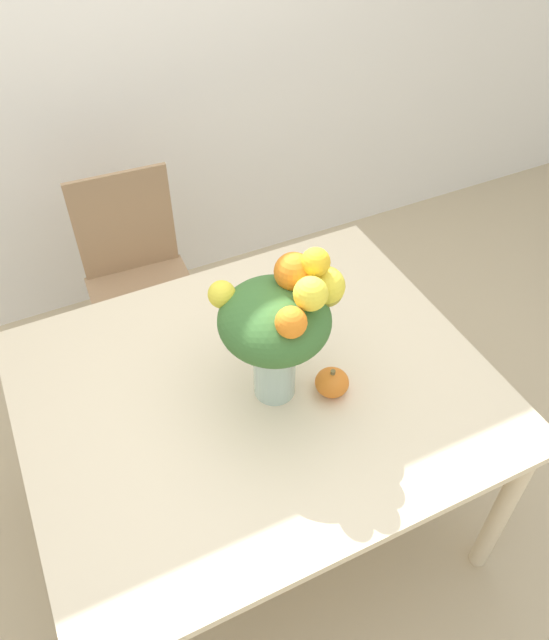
{
  "coord_description": "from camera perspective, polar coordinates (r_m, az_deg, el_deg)",
  "views": [
    {
      "loc": [
        -0.47,
        -1.09,
        2.19
      ],
      "look_at": [
        0.04,
        -0.03,
        1.04
      ],
      "focal_mm": 35.0,
      "sensor_mm": 36.0,
      "label": 1
    }
  ],
  "objects": [
    {
      "name": "dining_table",
      "position": [
        1.93,
        -1.53,
        -7.64
      ],
      "size": [
        1.37,
        1.13,
        0.75
      ],
      "color": "beige",
      "rests_on": "ground_plane"
    },
    {
      "name": "ground_plane",
      "position": [
        2.49,
        -1.23,
        -17.09
      ],
      "size": [
        12.0,
        12.0,
        0.0
      ],
      "primitive_type": "plane",
      "color": "tan"
    },
    {
      "name": "wall_back",
      "position": [
        2.76,
        -16.35,
        25.28
      ],
      "size": [
        8.0,
        0.06,
        2.7
      ],
      "color": "white",
      "rests_on": "ground_plane"
    },
    {
      "name": "pumpkin",
      "position": [
        1.83,
        5.28,
        -5.7
      ],
      "size": [
        0.1,
        0.1,
        0.09
      ],
      "color": "orange",
      "rests_on": "dining_table"
    },
    {
      "name": "flower_vase",
      "position": [
        1.65,
        0.52,
        -0.18
      ],
      "size": [
        0.35,
        0.3,
        0.48
      ],
      "color": "#B2CCBC",
      "rests_on": "dining_table"
    },
    {
      "name": "dining_chair_near_window",
      "position": [
        2.65,
        -12.19,
        3.35
      ],
      "size": [
        0.44,
        0.44,
        0.93
      ],
      "rotation": [
        0.0,
        0.0,
        -0.06
      ],
      "color": "#9E7A56",
      "rests_on": "ground_plane"
    }
  ]
}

